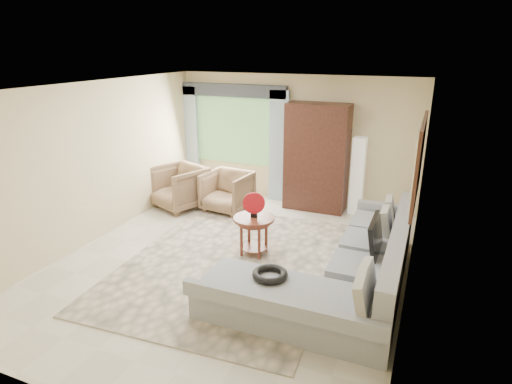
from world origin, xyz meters
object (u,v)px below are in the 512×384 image
at_px(sectional_sofa, 348,274).
at_px(armchair_right, 227,191).
at_px(armchair_left, 179,187).
at_px(armoire, 317,158).
at_px(tv_screen, 376,236).
at_px(potted_plant, 185,183).
at_px(coffee_table, 254,235).
at_px(floor_lamp, 357,176).

xyz_separation_m(sectional_sofa, armchair_right, (-2.81, 2.10, 0.11)).
xyz_separation_m(armchair_left, armoire, (2.54, 1.02, 0.62)).
height_order(armchair_left, armchair_right, armchair_left).
xyz_separation_m(tv_screen, potted_plant, (-4.30, 2.15, -0.43)).
distance_m(coffee_table, floor_lamp, 2.71).
xyz_separation_m(coffee_table, armchair_left, (-2.20, 1.34, 0.10)).
bearing_deg(potted_plant, armchair_right, -18.27).
distance_m(potted_plant, floor_lamp, 3.66).
distance_m(sectional_sofa, potted_plant, 4.75).
xyz_separation_m(armoire, floor_lamp, (0.80, 0.06, -0.30)).
height_order(sectional_sofa, coffee_table, sectional_sofa).
bearing_deg(armchair_right, armchair_left, -160.86).
bearing_deg(potted_plant, armoire, 7.92).
bearing_deg(floor_lamp, tv_screen, -74.95).
bearing_deg(armchair_left, sectional_sofa, -4.61).
xyz_separation_m(coffee_table, potted_plant, (-2.47, 1.97, -0.04)).
relative_size(coffee_table, potted_plant, 1.08).
height_order(tv_screen, armoire, armoire).
height_order(armoire, floor_lamp, armoire).
distance_m(armchair_right, armoire, 1.88).
distance_m(sectional_sofa, armoire, 3.24).
bearing_deg(coffee_table, armchair_right, 128.29).
bearing_deg(armoire, sectional_sofa, -66.94).
xyz_separation_m(tv_screen, coffee_table, (-1.84, 0.18, -0.39)).
bearing_deg(tv_screen, armchair_right, 150.40).
height_order(potted_plant, floor_lamp, floor_lamp).
bearing_deg(tv_screen, armchair_left, 159.34).
distance_m(sectional_sofa, floor_lamp, 3.03).
bearing_deg(tv_screen, armoire, 120.54).
relative_size(armchair_right, floor_lamp, 0.58).
distance_m(tv_screen, floor_lamp, 2.70).
xyz_separation_m(coffee_table, armoire, (0.34, 2.36, 0.72)).
height_order(armchair_right, floor_lamp, floor_lamp).
height_order(sectional_sofa, armchair_left, sectional_sofa).
xyz_separation_m(tv_screen, armchair_right, (-3.08, 1.75, -0.33)).
distance_m(sectional_sofa, tv_screen, 0.62).
bearing_deg(armchair_left, floor_lamp, 39.79).
distance_m(coffee_table, armchair_left, 2.58).
height_order(coffee_table, armchair_left, armchair_left).
height_order(coffee_table, floor_lamp, floor_lamp).
xyz_separation_m(armchair_left, armchair_right, (0.96, 0.22, -0.04)).
bearing_deg(potted_plant, tv_screen, -26.57).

